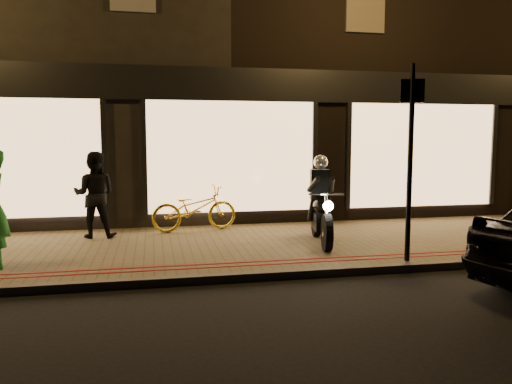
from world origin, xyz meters
TOP-DOWN VIEW (x-y plane):
  - ground at (0.00, 0.00)m, footprint 90.00×90.00m
  - sidewalk at (0.00, 2.00)m, footprint 50.00×4.00m
  - kerb_stone at (0.00, 0.05)m, footprint 50.00×0.14m
  - red_kerb_lines at (0.00, 0.55)m, footprint 50.00×0.26m
  - building_row at (-0.00, 8.99)m, footprint 48.00×10.11m
  - motorcycle at (1.28, 1.78)m, footprint 0.68×1.93m
  - sign_post at (2.16, 0.25)m, footprint 0.34×0.16m
  - bicycle_gold at (-0.86, 3.42)m, footprint 1.84×0.94m
  - person_dark at (-2.78, 3.16)m, footprint 0.87×0.71m

SIDE VIEW (x-z plane):
  - ground at x=0.00m, z-range 0.00..0.00m
  - sidewalk at x=0.00m, z-range 0.00..0.12m
  - kerb_stone at x=0.00m, z-range 0.00..0.12m
  - red_kerb_lines at x=0.00m, z-range 0.12..0.13m
  - bicycle_gold at x=-0.86m, z-range 0.12..1.04m
  - motorcycle at x=1.28m, z-range -0.06..1.53m
  - person_dark at x=-2.78m, z-range 0.12..1.76m
  - sign_post at x=2.16m, z-range 0.30..3.30m
  - building_row at x=0.00m, z-range 0.00..8.50m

